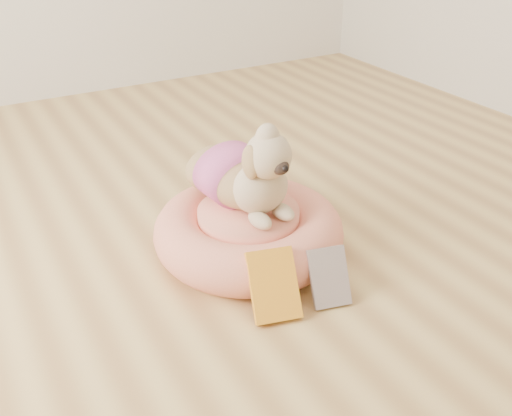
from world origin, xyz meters
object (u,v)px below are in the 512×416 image
dog (244,159)px  book_yellow (274,285)px  book_white (329,277)px  pet_bed (249,231)px

dog → book_yellow: dog is taller
book_white → book_yellow: bearing=-178.8°
pet_bed → book_white: pet_bed is taller
dog → book_yellow: size_ratio=2.15×
book_yellow → book_white: bearing=2.2°
pet_bed → book_white: (0.08, -0.34, 0.00)m
book_yellow → book_white: book_yellow is taller
pet_bed → dog: size_ratio=1.42×
dog → book_yellow: 0.43m
pet_bed → dog: (0.00, 0.04, 0.25)m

